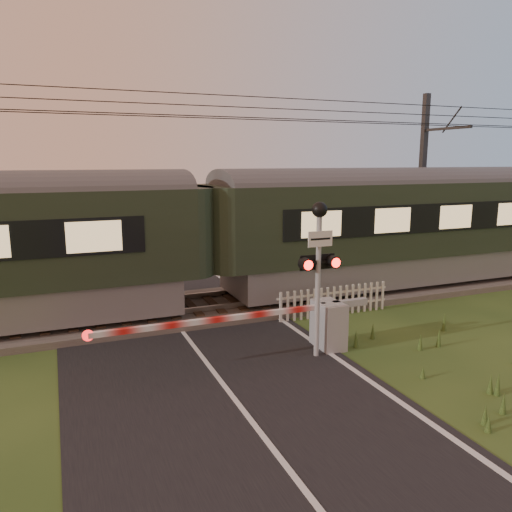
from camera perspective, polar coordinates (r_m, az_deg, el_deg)
name	(u,v)px	position (r m, az deg, el deg)	size (l,w,h in m)	color
ground	(252,423)	(8.83, -0.44, -18.56)	(160.00, 160.00, 0.00)	#274018
road	(258,429)	(8.65, 0.28, -19.19)	(6.00, 140.00, 0.03)	black
track_bed	(168,312)	(14.58, -9.97, -6.30)	(140.00, 3.40, 0.39)	#47423D
overhead_wires	(161,107)	(14.00, -10.77, 16.41)	(120.00, 0.62, 0.62)	black
train	(203,237)	(14.35, -6.07, 2.16)	(40.46, 2.79, 3.76)	slate
boom_gate	(318,324)	(11.73, 7.12, -7.68)	(6.44, 0.85, 1.13)	gray
crossing_signal	(319,252)	(10.86, 7.18, 0.46)	(0.88, 0.36, 3.47)	gray
picket_fence	(334,301)	(14.30, 8.89, -5.10)	(3.51, 0.07, 0.85)	silver
catenary_mast	(423,180)	(20.87, 18.55, 8.22)	(0.21, 2.46, 6.83)	#2D2D30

